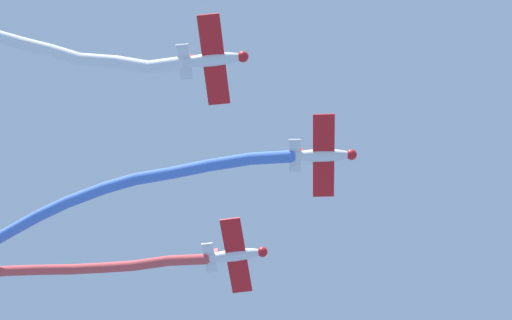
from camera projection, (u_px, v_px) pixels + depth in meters
airplane_lead at (323, 155)px, 71.44m from camera, size 6.72×5.39×1.74m
smoke_trail_lead at (109, 198)px, 74.50m from camera, size 23.94×18.84×3.58m
airplane_left_wing at (236, 255)px, 75.40m from camera, size 6.43×5.62×1.74m
smoke_trail_left_wing at (41, 268)px, 77.15m from camera, size 16.21×22.90×3.13m
airplane_right_wing at (213, 59)px, 68.32m from camera, size 6.54×5.55×1.74m
smoke_trail_right_wing at (23, 39)px, 69.35m from camera, size 8.19×22.74×4.16m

